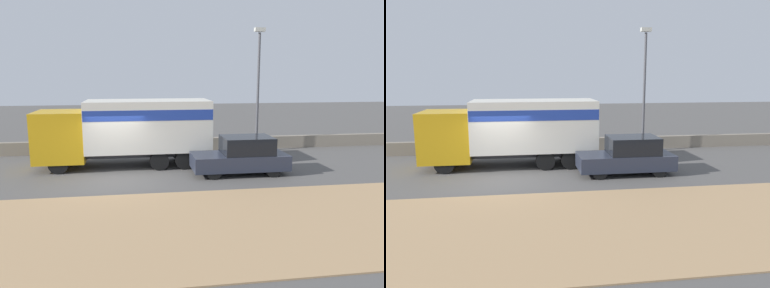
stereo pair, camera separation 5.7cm
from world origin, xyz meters
The scene contains 6 objects.
ground_plane centered at (0.00, 0.00, 0.00)m, with size 80.00×80.00×0.00m, color #514F4C.
dirt_shoulder_foreground centered at (0.00, -5.24, 0.02)m, with size 60.00×6.20×0.04m.
stone_wall_backdrop centered at (0.00, 5.61, 0.35)m, with size 60.00×0.35×0.70m.
street_lamp centered at (7.54, 4.74, 3.90)m, with size 0.56×0.28×6.71m.
box_truck centered at (0.57, 2.37, 1.82)m, with size 7.92×2.47×3.09m.
car_hatchback centered at (5.39, 0.21, 0.79)m, with size 4.11×1.77×1.63m.
Camera 2 is at (0.97, -15.15, 4.24)m, focal length 35.00 mm.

